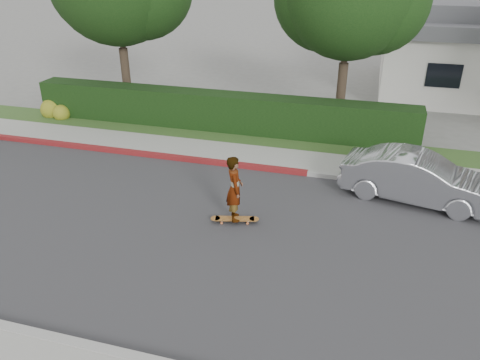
# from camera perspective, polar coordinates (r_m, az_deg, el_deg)

# --- Properties ---
(ground) EXTENTS (120.00, 120.00, 0.00)m
(ground) POSITION_cam_1_polar(r_m,az_deg,el_deg) (11.52, 0.23, -7.41)
(ground) COLOR slate
(ground) RESTS_ON ground
(road) EXTENTS (60.00, 8.00, 0.01)m
(road) POSITION_cam_1_polar(r_m,az_deg,el_deg) (11.52, 0.23, -7.39)
(road) COLOR #2D2D30
(road) RESTS_ON ground
(curb_far) EXTENTS (60.00, 0.20, 0.15)m
(curb_far) POSITION_cam_1_polar(r_m,az_deg,el_deg) (14.97, 4.45, 1.28)
(curb_far) COLOR #9E9E99
(curb_far) RESTS_ON ground
(curb_red_section) EXTENTS (12.00, 0.21, 0.15)m
(curb_red_section) POSITION_cam_1_polar(r_m,az_deg,el_deg) (16.58, -12.74, 3.25)
(curb_red_section) COLOR maroon
(curb_red_section) RESTS_ON ground
(sidewalk_far) EXTENTS (60.00, 1.60, 0.12)m
(sidewalk_far) POSITION_cam_1_polar(r_m,az_deg,el_deg) (15.79, 5.12, 2.56)
(sidewalk_far) COLOR gray
(sidewalk_far) RESTS_ON ground
(planting_strip) EXTENTS (60.00, 1.60, 0.10)m
(planting_strip) POSITION_cam_1_polar(r_m,az_deg,el_deg) (17.25, 6.15, 4.59)
(planting_strip) COLOR #2D4C1E
(planting_strip) RESTS_ON ground
(hedge) EXTENTS (15.00, 1.00, 1.50)m
(hedge) POSITION_cam_1_polar(r_m,az_deg,el_deg) (18.24, -2.80, 8.28)
(hedge) COLOR black
(hedge) RESTS_ON ground
(flowering_shrub) EXTENTS (1.40, 1.00, 0.90)m
(flowering_shrub) POSITION_cam_1_polar(r_m,az_deg,el_deg) (21.21, -21.65, 7.87)
(flowering_shrub) COLOR #2D4C19
(flowering_shrub) RESTS_ON ground
(skateboard) EXTENTS (1.28, 0.54, 0.12)m
(skateboard) POSITION_cam_1_polar(r_m,az_deg,el_deg) (12.18, -0.64, -4.76)
(skateboard) COLOR #D8703B
(skateboard) RESTS_ON ground
(skateboarder) EXTENTS (0.63, 0.75, 1.74)m
(skateboarder) POSITION_cam_1_polar(r_m,az_deg,el_deg) (11.74, -0.66, -1.05)
(skateboarder) COLOR white
(skateboarder) RESTS_ON skateboard
(car_silver) EXTENTS (4.35, 2.23, 1.36)m
(car_silver) POSITION_cam_1_polar(r_m,az_deg,el_deg) (13.91, 20.83, 0.23)
(car_silver) COLOR #B9BAC0
(car_silver) RESTS_ON ground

